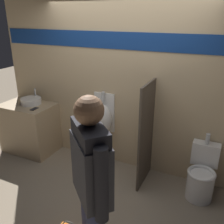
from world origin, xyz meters
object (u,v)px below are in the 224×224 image
Objects in this scene: sink_basin at (31,101)px; toilet at (201,176)px; cell_phone at (34,109)px; urinal_near_counter at (101,119)px; person_in_vest at (91,181)px.

toilet is (2.89, -0.04, -0.63)m from sink_basin.
sink_basin reaches higher than toilet.
urinal_near_counter is at bearing 15.87° from cell_phone.
cell_phone is 0.12× the size of urinal_near_counter.
cell_phone is (0.22, -0.19, -0.05)m from sink_basin.
person_in_vest is (2.11, -1.60, 0.10)m from sink_basin.
sink_basin is 2.65m from person_in_vest.
sink_basin is at bearing 179.20° from toilet.
cell_phone is 0.16× the size of toilet.
person_in_vest reaches higher than cell_phone.
sink_basin is 2.96m from toilet.
urinal_near_counter is 0.68× the size of person_in_vest.
toilet is at bearing -73.44° from person_in_vest.
sink_basin is 0.20× the size of person_in_vest.
person_in_vest is (-0.78, -1.56, 0.73)m from toilet.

